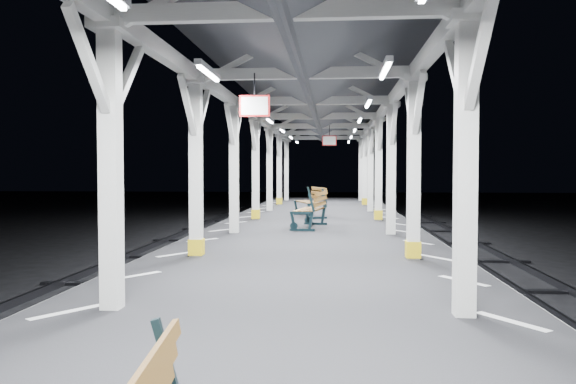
# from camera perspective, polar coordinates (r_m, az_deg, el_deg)

# --- Properties ---
(ground) EXTENTS (120.00, 120.00, 0.00)m
(ground) POSITION_cam_1_polar(r_m,az_deg,el_deg) (8.69, 0.77, -15.27)
(ground) COLOR black
(ground) RESTS_ON ground
(platform) EXTENTS (6.00, 50.00, 1.00)m
(platform) POSITION_cam_1_polar(r_m,az_deg,el_deg) (8.56, 0.77, -12.07)
(platform) COLOR black
(platform) RESTS_ON ground
(hazard_stripes_left) EXTENTS (1.00, 48.00, 0.01)m
(hazard_stripes_left) POSITION_cam_1_polar(r_m,az_deg,el_deg) (8.95, -15.24, -8.21)
(hazard_stripes_left) COLOR silver
(hazard_stripes_left) RESTS_ON platform
(hazard_stripes_right) EXTENTS (1.00, 48.00, 0.01)m
(hazard_stripes_right) POSITION_cam_1_polar(r_m,az_deg,el_deg) (8.64, 17.41, -8.61)
(hazard_stripes_right) COLOR silver
(hazard_stripes_right) RESTS_ON platform
(canopy) EXTENTS (5.40, 49.00, 4.65)m
(canopy) POSITION_cam_1_polar(r_m,az_deg,el_deg) (8.50, 0.78, 15.45)
(canopy) COLOR silver
(canopy) RESTS_ON platform
(bench_mid) EXTENTS (1.00, 1.99, 1.03)m
(bench_mid) POSITION_cam_1_polar(r_m,az_deg,el_deg) (15.74, 2.57, -1.68)
(bench_mid) COLOR black
(bench_mid) RESTS_ON platform
(bench_far) EXTENTS (1.24, 2.01, 1.03)m
(bench_far) POSITION_cam_1_polar(r_m,az_deg,el_deg) (19.61, 2.51, -0.92)
(bench_far) COLOR black
(bench_far) RESTS_ON platform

